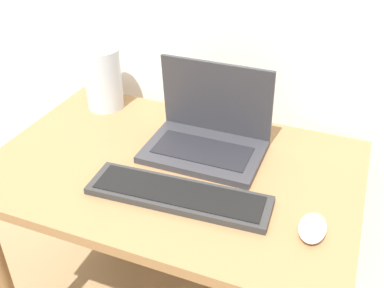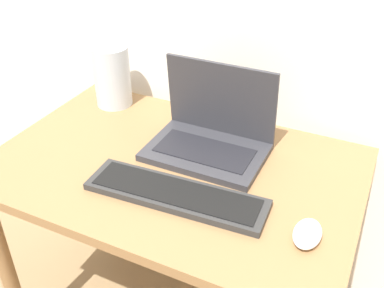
{
  "view_description": "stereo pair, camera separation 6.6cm",
  "coord_description": "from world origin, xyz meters",
  "px_view_note": "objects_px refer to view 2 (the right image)",
  "views": [
    {
      "loc": [
        0.43,
        -0.6,
        1.45
      ],
      "look_at": [
        0.07,
        0.32,
        0.81
      ],
      "focal_mm": 42.0,
      "sensor_mm": 36.0,
      "label": 1
    },
    {
      "loc": [
        0.49,
        -0.57,
        1.45
      ],
      "look_at": [
        0.07,
        0.32,
        0.81
      ],
      "focal_mm": 42.0,
      "sensor_mm": 36.0,
      "label": 2
    }
  ],
  "objects_px": {
    "laptop": "(211,133)",
    "vase": "(111,65)",
    "keyboard": "(176,194)",
    "mouse": "(307,234)"
  },
  "relations": [
    {
      "from": "keyboard",
      "to": "vase",
      "type": "height_order",
      "value": "vase"
    },
    {
      "from": "keyboard",
      "to": "laptop",
      "type": "bearing_deg",
      "value": 92.27
    },
    {
      "from": "laptop",
      "to": "keyboard",
      "type": "height_order",
      "value": "laptop"
    },
    {
      "from": "laptop",
      "to": "keyboard",
      "type": "distance_m",
      "value": 0.25
    },
    {
      "from": "mouse",
      "to": "vase",
      "type": "bearing_deg",
      "value": 154.49
    },
    {
      "from": "laptop",
      "to": "vase",
      "type": "xyz_separation_m",
      "value": [
        -0.42,
        0.12,
        0.09
      ]
    },
    {
      "from": "mouse",
      "to": "vase",
      "type": "height_order",
      "value": "vase"
    },
    {
      "from": "keyboard",
      "to": "vase",
      "type": "distance_m",
      "value": 0.58
    },
    {
      "from": "mouse",
      "to": "keyboard",
      "type": "bearing_deg",
      "value": 179.77
    },
    {
      "from": "laptop",
      "to": "vase",
      "type": "distance_m",
      "value": 0.45
    }
  ]
}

